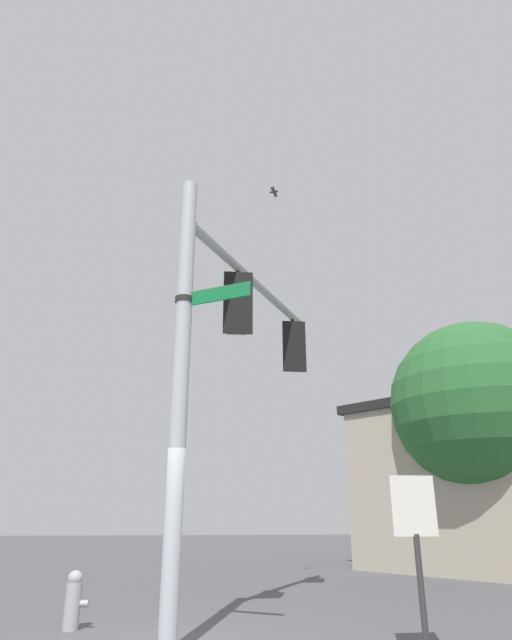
{
  "coord_description": "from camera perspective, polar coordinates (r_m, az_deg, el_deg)",
  "views": [
    {
      "loc": [
        0.31,
        -7.63,
        1.65
      ],
      "look_at": [
        1.35,
        2.32,
        5.29
      ],
      "focal_mm": 29.91,
      "sensor_mm": 36.0,
      "label": 1
    }
  ],
  "objects": [
    {
      "name": "signal_pole",
      "position": [
        7.83,
        -8.12,
        -6.89
      ],
      "size": [
        0.25,
        0.25,
        6.8
      ],
      "primitive_type": "cylinder",
      "color": "#ADB2B7",
      "rests_on": "ground"
    },
    {
      "name": "mast_arm",
      "position": [
        10.91,
        -0.11,
        4.04
      ],
      "size": [
        2.8,
        4.65,
        0.19
      ],
      "primitive_type": "cylinder",
      "rotation": [
        0.0,
        1.57,
        1.05
      ],
      "color": "#ADB2B7"
    },
    {
      "name": "traffic_light_nearest_pole",
      "position": [
        9.95,
        -2.01,
        1.53
      ],
      "size": [
        0.54,
        0.49,
        1.31
      ],
      "color": "black"
    },
    {
      "name": "traffic_light_mid_inner",
      "position": [
        12.54,
        3.97,
        -3.03
      ],
      "size": [
        0.54,
        0.49,
        1.31
      ],
      "color": "black"
    },
    {
      "name": "street_name_sign",
      "position": [
        8.08,
        -5.75,
        2.49
      ],
      "size": [
        1.11,
        0.71,
        0.22
      ],
      "color": "#147238"
    },
    {
      "name": "bird_flying",
      "position": [
        14.52,
        1.93,
        13.57
      ],
      "size": [
        0.26,
        0.39,
        0.11
      ],
      "color": "#4C4742"
    },
    {
      "name": "tree_by_storefront",
      "position": [
        17.35,
        22.46,
        -8.37
      ],
      "size": [
        4.98,
        4.98,
        7.21
      ],
      "color": "#4C3823",
      "rests_on": "ground"
    },
    {
      "name": "fire_hydrant",
      "position": [
        9.6,
        -18.95,
        -26.43
      ],
      "size": [
        0.35,
        0.24,
        0.82
      ],
      "color": "#99999E",
      "rests_on": "ground"
    },
    {
      "name": "historical_marker",
      "position": [
        7.73,
        16.74,
        -21.05
      ],
      "size": [
        0.6,
        0.08,
        2.13
      ],
      "color": "#333333",
      "rests_on": "ground"
    }
  ]
}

